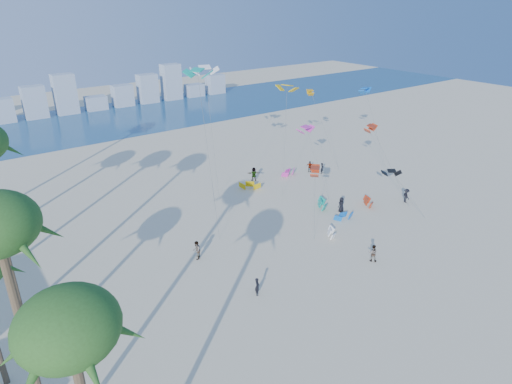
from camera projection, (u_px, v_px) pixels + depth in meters
ground at (347, 320)px, 34.66m from camera, size 220.00×220.00×0.00m
ocean at (75, 125)px, 87.66m from camera, size 220.00×220.00×0.00m
kitesurfer_near at (257, 286)px, 37.37m from camera, size 0.66×0.70×1.62m
kitesurfer_mid at (373, 253)px, 42.11m from camera, size 1.04×1.06×1.73m
kitesurfers_far at (299, 193)px, 54.94m from camera, size 28.05×18.09×1.89m
grounded_kites at (308, 198)px, 54.81m from camera, size 11.19×17.93×0.93m
flying_kites at (297, 104)px, 53.48m from camera, size 33.12×23.31×17.23m
distant_skyline at (53, 101)px, 93.14m from camera, size 85.00×3.00×8.40m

